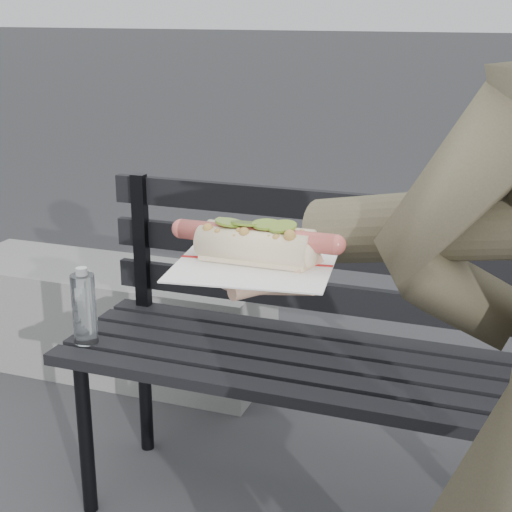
# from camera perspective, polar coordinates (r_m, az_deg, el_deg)

# --- Properties ---
(park_bench) EXTENTS (1.50, 0.44, 0.88)m
(park_bench) POSITION_cam_1_polar(r_m,az_deg,el_deg) (2.05, 6.55, -5.87)
(park_bench) COLOR black
(park_bench) RESTS_ON ground
(concrete_block) EXTENTS (1.20, 0.40, 0.40)m
(concrete_block) POSITION_cam_1_polar(r_m,az_deg,el_deg) (3.05, -10.37, -4.48)
(concrete_block) COLOR slate
(concrete_block) RESTS_ON ground
(held_hotdog) EXTENTS (0.64, 0.31, 0.20)m
(held_hotdog) POSITION_cam_1_polar(r_m,az_deg,el_deg) (0.97, 12.80, 1.69)
(held_hotdog) COLOR #4B4432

